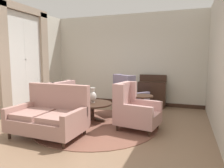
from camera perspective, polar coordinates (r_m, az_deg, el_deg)
ground at (r=4.75m, az=-6.11°, el=-12.20°), size 8.03×8.03×0.00m
wall_back at (r=7.17m, az=3.88°, el=6.66°), size 5.37×0.08×3.04m
wall_left at (r=6.70m, az=-23.42°, el=6.08°), size 0.08×4.02×3.04m
wall_right at (r=4.93m, az=27.28°, el=5.75°), size 0.08×4.02×3.04m
baseboard_back at (r=7.28m, az=3.67°, el=-4.90°), size 5.21×0.03×0.12m
area_rug at (r=5.01m, az=-4.58°, el=-11.10°), size 2.90×2.90×0.01m
window_with_curtains at (r=6.67m, az=-22.64°, el=7.61°), size 0.12×1.96×2.93m
coffee_table at (r=5.24m, az=-5.46°, el=-5.95°), size 0.98×0.98×0.46m
porcelain_vase at (r=5.23m, az=-5.30°, el=-3.29°), size 0.18×0.18×0.38m
settee at (r=4.43m, az=-16.74°, el=-8.44°), size 1.48×0.95×1.02m
armchair_near_window at (r=6.05m, az=4.56°, el=-3.46°), size 1.08×1.09×1.10m
armchair_beside_settee at (r=4.63m, az=6.05°, el=-7.14°), size 0.99×0.86×1.03m
armchair_far_left at (r=5.86m, az=-14.97°, el=-4.43°), size 0.87×0.93×0.96m
side_table at (r=5.15m, az=8.38°, el=-6.04°), size 0.50×0.50×0.67m
sideboard at (r=6.77m, az=10.88°, el=-2.35°), size 0.87×0.36×1.04m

